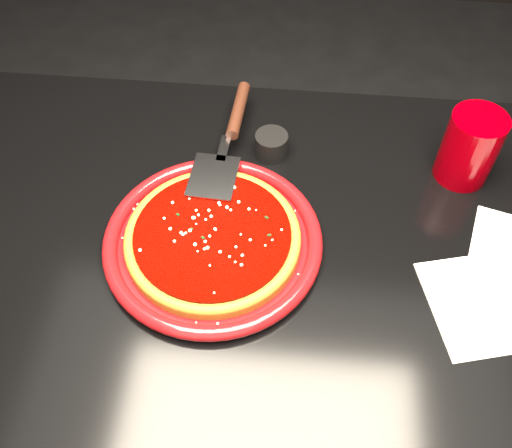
# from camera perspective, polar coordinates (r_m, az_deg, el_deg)

# --- Properties ---
(floor) EXTENTS (4.00, 4.00, 0.01)m
(floor) POSITION_cam_1_polar(r_m,az_deg,el_deg) (1.50, 1.00, -20.48)
(floor) COLOR black
(floor) RESTS_ON ground
(table) EXTENTS (1.20, 0.80, 0.75)m
(table) POSITION_cam_1_polar(r_m,az_deg,el_deg) (1.15, 1.28, -15.00)
(table) COLOR black
(table) RESTS_ON floor
(plate) EXTENTS (0.42, 0.42, 0.02)m
(plate) POSITION_cam_1_polar(r_m,az_deg,el_deg) (0.83, -4.33, -1.67)
(plate) COLOR maroon
(plate) RESTS_ON table
(pizza_crust) EXTENTS (0.34, 0.34, 0.01)m
(pizza_crust) POSITION_cam_1_polar(r_m,az_deg,el_deg) (0.83, -4.34, -1.53)
(pizza_crust) COLOR brown
(pizza_crust) RESTS_ON plate
(pizza_crust_rim) EXTENTS (0.34, 0.34, 0.02)m
(pizza_crust_rim) POSITION_cam_1_polar(r_m,az_deg,el_deg) (0.82, -4.37, -1.27)
(pizza_crust_rim) COLOR brown
(pizza_crust_rim) RESTS_ON plate
(pizza_sauce) EXTENTS (0.30, 0.30, 0.01)m
(pizza_sauce) POSITION_cam_1_polar(r_m,az_deg,el_deg) (0.82, -4.39, -1.08)
(pizza_sauce) COLOR #670400
(pizza_sauce) RESTS_ON plate
(parmesan_dusting) EXTENTS (0.22, 0.22, 0.01)m
(parmesan_dusting) POSITION_cam_1_polar(r_m,az_deg,el_deg) (0.81, -4.41, -0.81)
(parmesan_dusting) COLOR #F1E7B9
(parmesan_dusting) RESTS_ON plate
(basil_flecks) EXTENTS (0.20, 0.20, 0.00)m
(basil_flecks) POSITION_cam_1_polar(r_m,az_deg,el_deg) (0.81, -4.41, -0.85)
(basil_flecks) COLOR black
(basil_flecks) RESTS_ON plate
(pizza_server) EXTENTS (0.10, 0.31, 0.02)m
(pizza_server) POSITION_cam_1_polar(r_m,az_deg,el_deg) (0.92, -2.82, 8.44)
(pizza_server) COLOR silver
(pizza_server) RESTS_ON plate
(cup) EXTENTS (0.09, 0.09, 0.12)m
(cup) POSITION_cam_1_polar(r_m,az_deg,el_deg) (0.94, 20.59, 7.18)
(cup) COLOR #850007
(cup) RESTS_ON table
(napkin_a) EXTENTS (0.19, 0.19, 0.00)m
(napkin_a) POSITION_cam_1_polar(r_m,az_deg,el_deg) (0.84, 21.98, -7.35)
(napkin_a) COLOR silver
(napkin_a) RESTS_ON table
(ramekin) EXTENTS (0.06, 0.06, 0.04)m
(ramekin) POSITION_cam_1_polar(r_m,az_deg,el_deg) (0.94, 1.55, 7.91)
(ramekin) COLOR black
(ramekin) RESTS_ON table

